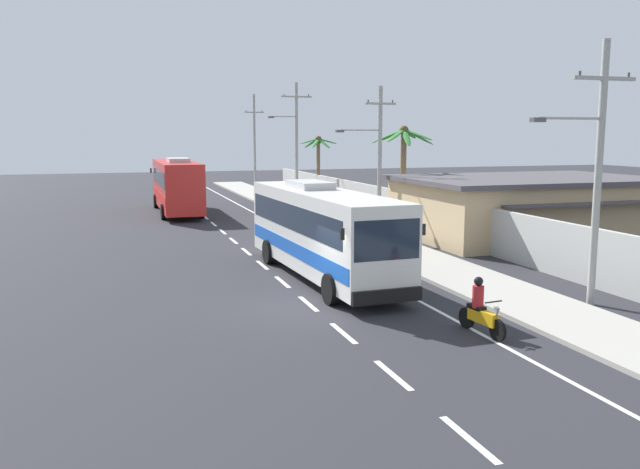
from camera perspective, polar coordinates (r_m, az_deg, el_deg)
The scene contains 16 objects.
ground_plane at distance 21.42m, azimuth -0.69°, elevation -6.29°, with size 160.00×160.00×0.00m, color #28282D.
sidewalk_kerb at distance 32.90m, azimuth 5.52°, elevation -0.92°, with size 3.20×90.00×0.14m, color #A8A399.
lane_markings at distance 35.79m, azimuth -4.26°, elevation -0.23°, with size 3.80×71.00×0.01m.
boundary_wall at distance 37.93m, azimuth 8.44°, elevation 1.85°, with size 0.24×60.00×2.17m, color #B2B2AD.
coach_bus_foreground at distance 25.41m, azimuth 0.16°, elevation 0.47°, with size 3.20×11.56×3.66m.
coach_bus_far_lane at distance 47.43m, azimuth -12.28°, elevation 4.26°, with size 2.98×11.34×3.93m.
motorcycle_beside_bus at distance 33.73m, azimuth -0.55°, elevation 0.39°, with size 0.56×1.96×1.65m.
motorcycle_trailing at distance 19.00m, azimuth 13.73°, elevation -6.45°, with size 0.56×1.96×1.60m.
pedestrian_near_kerb at distance 34.22m, azimuth 4.74°, elevation 0.96°, with size 0.36×0.36×1.56m.
utility_pole_nearest at distance 22.79m, azimuth 22.78°, elevation 5.48°, with size 3.74×0.24×8.45m.
utility_pole_mid at distance 37.20m, azimuth 5.03°, elevation 6.83°, with size 3.52×0.24×8.16m.
utility_pole_far at distance 53.22m, azimuth -2.12°, elevation 8.24°, with size 3.58×0.24×9.59m.
utility_pole_distant at distance 69.77m, azimuth -5.69°, elevation 8.18°, with size 2.08×0.24×9.62m.
palm_nearest at distance 39.73m, azimuth 7.24°, elevation 6.78°, with size 3.79×3.73×6.04m.
palm_second at distance 55.11m, azimuth -0.17°, elevation 7.02°, with size 3.26×3.04×5.40m.
roadside_building at distance 37.29m, azimuth 17.40°, elevation 2.30°, with size 13.23×9.59×3.26m.
Camera 1 is at (-6.07, -19.78, 5.53)m, focal length 36.99 mm.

